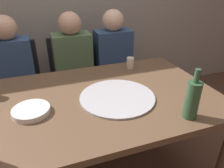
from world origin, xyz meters
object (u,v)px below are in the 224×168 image
at_px(wine_bottle, 192,99).
at_px(chair_middle, 74,76).
at_px(chair_left, 18,84).
at_px(guest_in_beanie, 75,70).
at_px(pizza_tray, 117,97).
at_px(guest_by_wall, 116,65).
at_px(chair_right, 111,70).
at_px(plate_stack, 31,111).
at_px(guest_in_sweater, 14,78).
at_px(tumbler_near, 130,63).
at_px(dining_table, 94,107).

xyz_separation_m(wine_bottle, chair_middle, (-0.42, 1.28, -0.36)).
distance_m(wine_bottle, chair_left, 1.64).
bearing_deg(chair_left, guest_in_beanie, 164.45).
distance_m(pizza_tray, guest_by_wall, 0.86).
xyz_separation_m(chair_right, guest_in_beanie, (-0.42, -0.15, 0.13)).
height_order(plate_stack, chair_right, chair_right).
relative_size(chair_middle, chair_right, 1.00).
distance_m(chair_middle, guest_in_sweater, 0.58).
bearing_deg(guest_by_wall, guest_in_sweater, 0.00).
bearing_deg(tumbler_near, chair_left, 150.03).
bearing_deg(dining_table, tumbler_near, 40.53).
distance_m(chair_right, guest_in_sweater, 0.98).
relative_size(pizza_tray, wine_bottle, 1.68).
relative_size(pizza_tray, guest_in_sweater, 0.41).
bearing_deg(wine_bottle, chair_left, 127.13).
bearing_deg(tumbler_near, guest_in_sweater, 157.44).
bearing_deg(chair_middle, pizza_tray, 97.32).
distance_m(dining_table, guest_by_wall, 0.86).
relative_size(wine_bottle, guest_in_beanie, 0.24).
bearing_deg(guest_in_beanie, dining_table, 88.70).
relative_size(chair_middle, guest_in_sweater, 0.77).
relative_size(plate_stack, guest_in_sweater, 0.18).
bearing_deg(pizza_tray, chair_middle, 97.32).
bearing_deg(guest_in_beanie, chair_left, -15.55).
bearing_deg(chair_middle, guest_in_sweater, 15.55).
distance_m(wine_bottle, chair_right, 1.32).
height_order(chair_left, chair_right, same).
bearing_deg(dining_table, chair_middle, 88.92).
distance_m(plate_stack, chair_right, 1.27).
bearing_deg(plate_stack, dining_table, 8.13).
bearing_deg(chair_right, guest_in_sweater, 8.94).
bearing_deg(dining_table, guest_in_beanie, 88.70).
bearing_deg(tumbler_near, chair_right, 87.52).
xyz_separation_m(chair_middle, chair_right, (0.42, 0.00, 0.00)).
bearing_deg(chair_left, plate_stack, 99.01).
height_order(guest_in_sweater, guest_by_wall, same).
bearing_deg(wine_bottle, tumbler_near, 92.09).
distance_m(dining_table, chair_middle, 0.91).
relative_size(tumbler_near, guest_in_sweater, 0.08).
bearing_deg(guest_by_wall, wine_bottle, 90.17).
relative_size(pizza_tray, guest_in_beanie, 0.41).
distance_m(dining_table, chair_left, 1.05).
xyz_separation_m(tumbler_near, guest_by_wall, (0.02, 0.39, -0.17)).
height_order(chair_left, guest_in_beanie, guest_in_beanie).
bearing_deg(wine_bottle, pizza_tray, 132.85).
relative_size(chair_left, guest_in_beanie, 0.77).
distance_m(tumbler_near, guest_by_wall, 0.42).
bearing_deg(guest_in_sweater, pizza_tray, 129.74).
height_order(tumbler_near, chair_middle, chair_middle).
relative_size(chair_middle, guest_by_wall, 0.77).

